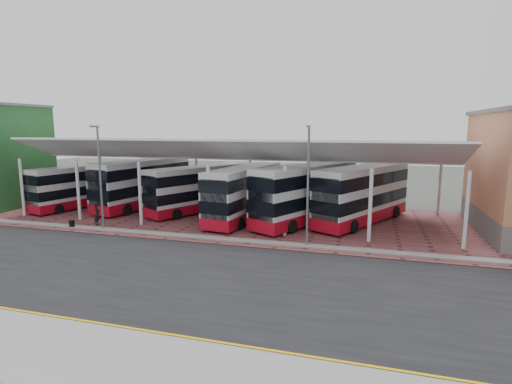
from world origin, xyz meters
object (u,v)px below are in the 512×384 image
(bus_2, at_px, (197,189))
(bus_4, at_px, (306,194))
(bus_5, at_px, (363,195))
(bus_0, at_px, (80,187))
(pedestrian, at_px, (97,214))
(bus_1, at_px, (143,184))
(bus_3, at_px, (245,193))

(bus_2, xyz_separation_m, bus_4, (10.51, -1.38, 0.27))
(bus_2, height_order, bus_5, bus_5)
(bus_0, distance_m, pedestrian, 8.95)
(bus_1, bearing_deg, bus_5, 8.95)
(bus_4, relative_size, pedestrian, 6.23)
(bus_4, bearing_deg, bus_5, 41.85)
(bus_0, height_order, bus_5, bus_5)
(bus_1, bearing_deg, bus_3, -0.27)
(bus_3, distance_m, bus_4, 5.33)
(bus_4, bearing_deg, bus_2, -161.47)
(bus_5, distance_m, pedestrian, 21.87)
(bus_0, bearing_deg, bus_2, 19.22)
(bus_2, bearing_deg, bus_5, 25.98)
(bus_1, relative_size, bus_4, 1.00)
(bus_5, bearing_deg, bus_1, -154.91)
(pedestrian, bearing_deg, bus_1, -17.33)
(bus_0, height_order, bus_2, bus_2)
(bus_0, height_order, bus_3, bus_3)
(bus_2, xyz_separation_m, bus_5, (15.00, -0.10, 0.22))
(bus_4, xyz_separation_m, pedestrian, (-16.17, -5.72, -1.46))
(bus_3, bearing_deg, pedestrian, -145.90)
(bus_1, height_order, bus_2, bus_1)
(bus_0, xyz_separation_m, bus_4, (22.71, -0.29, 0.35))
(bus_1, relative_size, bus_5, 1.03)
(bus_0, relative_size, pedestrian, 5.45)
(bus_1, height_order, bus_5, bus_1)
(bus_2, xyz_separation_m, pedestrian, (-5.67, -7.10, -1.19))
(pedestrian, bearing_deg, bus_5, -91.77)
(bus_3, xyz_separation_m, bus_5, (9.81, 1.52, 0.09))
(bus_2, distance_m, bus_3, 5.44)
(bus_2, relative_size, bus_3, 0.92)
(bus_5, xyz_separation_m, pedestrian, (-20.67, -6.99, -1.41))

